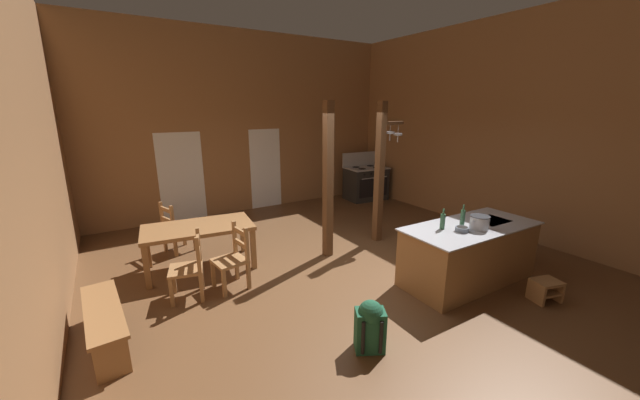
{
  "coord_description": "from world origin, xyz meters",
  "views": [
    {
      "loc": [
        -3.14,
        -4.07,
        2.6
      ],
      "look_at": [
        -0.19,
        0.65,
        1.09
      ],
      "focal_mm": 19.34,
      "sensor_mm": 36.0,
      "label": 1
    }
  ],
  "objects_px": {
    "kitchen_island": "(468,253)",
    "stockpot_on_counter": "(479,222)",
    "dining_table": "(198,231)",
    "backpack": "(370,324)",
    "bottle_short_on_counter": "(463,217)",
    "stove_range": "(366,183)",
    "step_stool": "(546,289)",
    "ladderback_chair_at_table_end": "(190,267)",
    "bench_along_left_wall": "(104,319)",
    "bottle_tall_on_counter": "(443,221)",
    "ladderback_chair_near_window": "(233,259)",
    "ladderback_chair_by_post": "(176,228)",
    "mixing_bowl_on_counter": "(462,229)"
  },
  "relations": [
    {
      "from": "dining_table",
      "to": "ladderback_chair_near_window",
      "type": "relative_size",
      "value": 1.89
    },
    {
      "from": "kitchen_island",
      "to": "ladderback_chair_by_post",
      "type": "relative_size",
      "value": 2.3
    },
    {
      "from": "ladderback_chair_near_window",
      "to": "bottle_short_on_counter",
      "type": "distance_m",
      "value": 3.44
    },
    {
      "from": "stove_range",
      "to": "ladderback_chair_at_table_end",
      "type": "height_order",
      "value": "stove_range"
    },
    {
      "from": "kitchen_island",
      "to": "stove_range",
      "type": "relative_size",
      "value": 1.65
    },
    {
      "from": "bench_along_left_wall",
      "to": "stockpot_on_counter",
      "type": "distance_m",
      "value": 4.94
    },
    {
      "from": "bench_along_left_wall",
      "to": "stockpot_on_counter",
      "type": "height_order",
      "value": "stockpot_on_counter"
    },
    {
      "from": "bench_along_left_wall",
      "to": "ladderback_chair_by_post",
      "type": "bearing_deg",
      "value": 62.91
    },
    {
      "from": "stove_range",
      "to": "bench_along_left_wall",
      "type": "height_order",
      "value": "stove_range"
    },
    {
      "from": "ladderback_chair_by_post",
      "to": "bottle_tall_on_counter",
      "type": "height_order",
      "value": "bottle_tall_on_counter"
    },
    {
      "from": "bench_along_left_wall",
      "to": "dining_table",
      "type": "bearing_deg",
      "value": 44.99
    },
    {
      "from": "ladderback_chair_at_table_end",
      "to": "bottle_tall_on_counter",
      "type": "distance_m",
      "value": 3.63
    },
    {
      "from": "kitchen_island",
      "to": "step_stool",
      "type": "height_order",
      "value": "kitchen_island"
    },
    {
      "from": "backpack",
      "to": "bottle_short_on_counter",
      "type": "height_order",
      "value": "bottle_short_on_counter"
    },
    {
      "from": "step_stool",
      "to": "ladderback_chair_near_window",
      "type": "relative_size",
      "value": 0.45
    },
    {
      "from": "ladderback_chair_by_post",
      "to": "backpack",
      "type": "relative_size",
      "value": 1.59
    },
    {
      "from": "stockpot_on_counter",
      "to": "bottle_tall_on_counter",
      "type": "relative_size",
      "value": 1.13
    },
    {
      "from": "bench_along_left_wall",
      "to": "backpack",
      "type": "height_order",
      "value": "backpack"
    },
    {
      "from": "stove_range",
      "to": "step_stool",
      "type": "height_order",
      "value": "stove_range"
    },
    {
      "from": "kitchen_island",
      "to": "bottle_short_on_counter",
      "type": "distance_m",
      "value": 0.59
    },
    {
      "from": "dining_table",
      "to": "bench_along_left_wall",
      "type": "distance_m",
      "value": 1.98
    },
    {
      "from": "backpack",
      "to": "ladderback_chair_by_post",
      "type": "bearing_deg",
      "value": 107.97
    },
    {
      "from": "step_stool",
      "to": "ladderback_chair_by_post",
      "type": "height_order",
      "value": "ladderback_chair_by_post"
    },
    {
      "from": "dining_table",
      "to": "stove_range",
      "type": "bearing_deg",
      "value": 21.38
    },
    {
      "from": "stockpot_on_counter",
      "to": "mixing_bowl_on_counter",
      "type": "xyz_separation_m",
      "value": [
        -0.29,
        0.07,
        -0.07
      ]
    },
    {
      "from": "bottle_short_on_counter",
      "to": "stove_range",
      "type": "bearing_deg",
      "value": 67.29
    },
    {
      "from": "stockpot_on_counter",
      "to": "bottle_short_on_counter",
      "type": "bearing_deg",
      "value": 105.63
    },
    {
      "from": "bottle_short_on_counter",
      "to": "backpack",
      "type": "bearing_deg",
      "value": -166.7
    },
    {
      "from": "step_stool",
      "to": "ladderback_chair_near_window",
      "type": "height_order",
      "value": "ladderback_chair_near_window"
    },
    {
      "from": "bottle_tall_on_counter",
      "to": "bottle_short_on_counter",
      "type": "bearing_deg",
      "value": -8.01
    },
    {
      "from": "ladderback_chair_by_post",
      "to": "bottle_tall_on_counter",
      "type": "distance_m",
      "value": 4.61
    },
    {
      "from": "step_stool",
      "to": "bench_along_left_wall",
      "type": "xyz_separation_m",
      "value": [
        -5.16,
        2.18,
        0.13
      ]
    },
    {
      "from": "ladderback_chair_by_post",
      "to": "ladderback_chair_at_table_end",
      "type": "relative_size",
      "value": 1.0
    },
    {
      "from": "kitchen_island",
      "to": "bench_along_left_wall",
      "type": "relative_size",
      "value": 1.54
    },
    {
      "from": "bottle_short_on_counter",
      "to": "step_stool",
      "type": "bearing_deg",
      "value": -62.48
    },
    {
      "from": "kitchen_island",
      "to": "bottle_tall_on_counter",
      "type": "relative_size",
      "value": 7.21
    },
    {
      "from": "stove_range",
      "to": "step_stool",
      "type": "relative_size",
      "value": 3.1
    },
    {
      "from": "bench_along_left_wall",
      "to": "mixing_bowl_on_counter",
      "type": "bearing_deg",
      "value": -16.61
    },
    {
      "from": "kitchen_island",
      "to": "stockpot_on_counter",
      "type": "relative_size",
      "value": 6.4
    },
    {
      "from": "step_stool",
      "to": "stockpot_on_counter",
      "type": "xyz_separation_m",
      "value": [
        -0.47,
        0.8,
        0.82
      ]
    },
    {
      "from": "bottle_tall_on_counter",
      "to": "bottle_short_on_counter",
      "type": "relative_size",
      "value": 0.95
    },
    {
      "from": "ladderback_chair_at_table_end",
      "to": "bottle_short_on_counter",
      "type": "xyz_separation_m",
      "value": [
        3.58,
        -1.66,
        0.57
      ]
    },
    {
      "from": "ladderback_chair_by_post",
      "to": "backpack",
      "type": "xyz_separation_m",
      "value": [
        1.28,
        -3.95,
        -0.14
      ]
    },
    {
      "from": "dining_table",
      "to": "stockpot_on_counter",
      "type": "relative_size",
      "value": 5.26
    },
    {
      "from": "kitchen_island",
      "to": "backpack",
      "type": "bearing_deg",
      "value": -169.32
    },
    {
      "from": "ladderback_chair_by_post",
      "to": "bottle_short_on_counter",
      "type": "relative_size",
      "value": 2.99
    },
    {
      "from": "kitchen_island",
      "to": "stove_range",
      "type": "distance_m",
      "value": 4.95
    },
    {
      "from": "stove_range",
      "to": "stockpot_on_counter",
      "type": "relative_size",
      "value": 3.87
    },
    {
      "from": "ladderback_chair_at_table_end",
      "to": "ladderback_chair_by_post",
      "type": "bearing_deg",
      "value": 85.77
    },
    {
      "from": "ladderback_chair_near_window",
      "to": "bench_along_left_wall",
      "type": "xyz_separation_m",
      "value": [
        -1.64,
        -0.48,
        -0.15
      ]
    }
  ]
}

